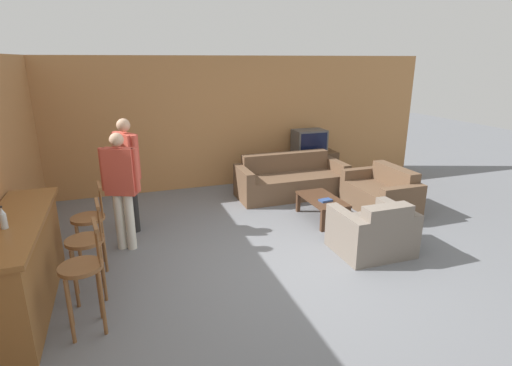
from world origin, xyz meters
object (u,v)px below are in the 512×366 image
object	(u,v)px
bar_chair_near	(83,275)
book_on_table	(326,200)
armchair_near	(373,233)
loveseat_right	(381,194)
coffee_table	(322,201)
couch_far	(290,181)
bar_chair_mid	(87,248)
tv	(309,141)
bar_chair_far	(90,225)
bottle	(3,218)
person_by_counter	(121,185)
tv_unit	(308,167)
person_by_window	(128,169)

from	to	relation	value
bar_chair_near	book_on_table	xyz separation A→B (m)	(3.45, 1.64, -0.22)
armchair_near	loveseat_right	xyz separation A→B (m)	(1.09, 1.33, -0.00)
loveseat_right	coffee_table	size ratio (longest dim) A/B	1.39
bar_chair_near	loveseat_right	bearing A→B (deg)	21.50
couch_far	book_on_table	xyz separation A→B (m)	(-0.02, -1.44, 0.09)
bar_chair_near	loveseat_right	world-z (taller)	bar_chair_near
armchair_near	bar_chair_mid	bearing A→B (deg)	178.52
tv	bar_chair_far	bearing A→B (deg)	-148.77
bottle	book_on_table	world-z (taller)	bottle
tv	person_by_counter	world-z (taller)	person_by_counter
tv_unit	armchair_near	bearing A→B (deg)	-101.23
book_on_table	loveseat_right	bearing A→B (deg)	9.24
bar_chair_mid	tv	world-z (taller)	tv
coffee_table	person_by_window	distance (m)	3.09
person_by_window	person_by_counter	world-z (taller)	person_by_window
bar_chair_near	tv_unit	size ratio (longest dim) A/B	0.89
person_by_window	coffee_table	bearing A→B (deg)	-10.70
bar_chair_far	bottle	size ratio (longest dim) A/B	4.83
person_by_window	person_by_counter	distance (m)	0.64
bar_chair_near	bar_chair_far	bearing A→B (deg)	90.00
bar_chair_near	couch_far	xyz separation A→B (m)	(3.48, 3.08, -0.31)
loveseat_right	person_by_counter	distance (m)	4.30
couch_far	loveseat_right	size ratio (longest dim) A/B	1.55
tv_unit	book_on_table	distance (m)	2.31
couch_far	bar_chair_near	bearing A→B (deg)	-138.48
tv	book_on_table	xyz separation A→B (m)	(-0.77, -2.18, -0.49)
tv	person_by_window	world-z (taller)	person_by_window
person_by_window	person_by_counter	size ratio (longest dim) A/B	1.06
coffee_table	couch_far	bearing A→B (deg)	89.85
bar_chair_near	armchair_near	xyz separation A→B (m)	(3.56, 0.51, -0.31)
bar_chair_mid	book_on_table	size ratio (longest dim) A/B	5.11
loveseat_right	person_by_counter	world-z (taller)	person_by_counter
bar_chair_mid	loveseat_right	distance (m)	4.82
tv_unit	person_by_window	world-z (taller)	person_by_window
coffee_table	person_by_window	world-z (taller)	person_by_window
armchair_near	person_by_counter	distance (m)	3.44
person_by_window	bar_chair_mid	bearing A→B (deg)	-106.30
bar_chair_near	bottle	xyz separation A→B (m)	(-0.67, 0.44, 0.49)
coffee_table	person_by_counter	xyz separation A→B (m)	(-3.07, -0.07, 0.62)
bar_chair_near	tv	distance (m)	5.69
bar_chair_far	book_on_table	xyz separation A→B (m)	(3.45, 0.38, -0.22)
tv_unit	person_by_window	distance (m)	4.04
coffee_table	tv_unit	size ratio (longest dim) A/B	0.78
loveseat_right	tv_unit	xyz separation A→B (m)	(-0.43, 1.99, 0.03)
tv	book_on_table	world-z (taller)	tv
armchair_near	tv_unit	distance (m)	3.38
bar_chair_far	bar_chair_near	bearing A→B (deg)	-90.00
couch_far	bottle	bearing A→B (deg)	-147.53
bar_chair_mid	tv_unit	xyz separation A→B (m)	(4.22, 3.22, -0.28)
tv_unit	bar_chair_mid	bearing A→B (deg)	-142.63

